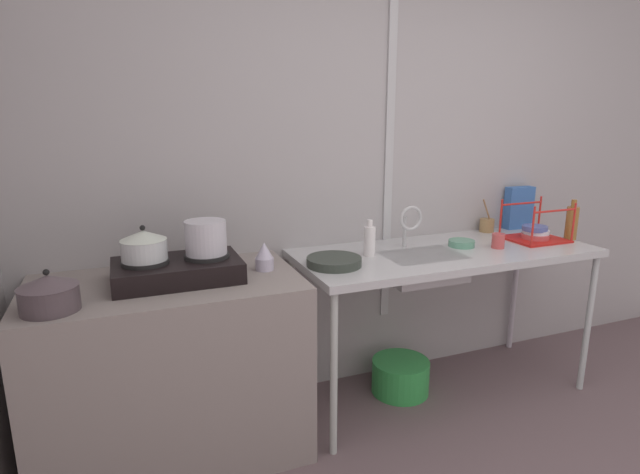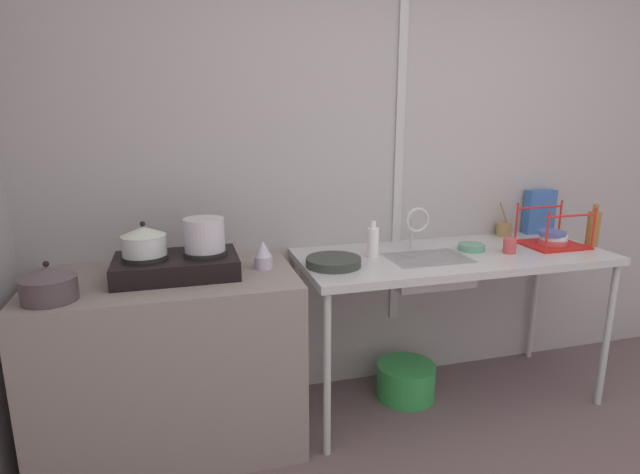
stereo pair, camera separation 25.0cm
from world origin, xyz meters
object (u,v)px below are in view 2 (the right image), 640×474
pot_beside_stove (48,284)px  utensil_jar (504,229)px  frying_pan (333,262)px  faucet (417,223)px  bottle_by_sink (373,242)px  bucket_on_floor (406,380)px  sink_basin (427,270)px  cup_by_rack (510,246)px  percolator (263,255)px  pot_on_right_burner (204,235)px  pot_on_left_burner (144,241)px  stove (176,265)px  dish_rack (553,239)px  small_bowl_on_drainboard (471,247)px  cereal_box (539,212)px  bottle_by_rack (593,228)px

pot_beside_stove → utensil_jar: utensil_jar is taller
frying_pan → pot_beside_stove: bearing=-173.3°
faucet → bottle_by_sink: bearing=-172.3°
bucket_on_floor → bottle_by_sink: bearing=-175.1°
sink_basin → cup_by_rack: size_ratio=5.10×
faucet → utensil_jar: bearing=15.4°
percolator → bottle_by_sink: bearing=3.9°
pot_on_right_burner → pot_on_left_burner: bearing=180.0°
faucet → cup_by_rack: 0.52m
percolator → faucet: faucet is taller
stove → pot_on_left_burner: bearing=-180.0°
pot_beside_stove → sink_basin: (1.76, 0.15, -0.14)m
pot_beside_stove → percolator: (0.90, 0.21, -0.01)m
stove → frying_pan: size_ratio=2.03×
pot_on_left_burner → sink_basin: pot_on_left_burner is taller
dish_rack → bucket_on_floor: dish_rack is taller
percolator → pot_on_right_burner: bearing=-178.3°
bottle_by_sink → utensil_jar: utensil_jar is taller
pot_on_right_burner → bottle_by_sink: bearing=3.2°
pot_on_left_burner → small_bowl_on_drainboard: 1.71m
pot_on_right_burner → cereal_box: 2.09m
sink_basin → cereal_box: size_ratio=1.54×
dish_rack → utensil_jar: 0.31m
bottle_by_rack → cup_by_rack: bearing=-178.9°
stove → utensil_jar: size_ratio=2.65×
faucet → utensil_jar: faucet is taller
faucet → cereal_box: bearing=12.0°
pot_on_right_burner → frying_pan: 0.64m
pot_on_left_burner → bottle_by_rack: pot_on_left_burner is taller
pot_on_left_burner → small_bowl_on_drainboard: size_ratio=1.36×
percolator → utensil_jar: 1.56m
faucet → dish_rack: 0.82m
stove → percolator: bearing=1.1°
pot_on_left_burner → cereal_box: bearing=6.9°
sink_basin → faucet: 0.26m
dish_rack → bottle_by_rack: bottle_by_rack is taller
pot_beside_stove → sink_basin: pot_beside_stove is taller
faucet → pot_beside_stove: bearing=-170.9°
bottle_by_rack → cereal_box: size_ratio=0.88×
pot_on_right_burner → faucet: size_ratio=0.75×
pot_on_left_burner → utensil_jar: bearing=7.5°
pot_beside_stove → small_bowl_on_drainboard: 2.07m
dish_rack → pot_beside_stove: bearing=-175.9°
sink_basin → faucet: (-0.01, 0.13, 0.23)m
utensil_jar → sink_basin: bearing=-154.9°
small_bowl_on_drainboard → cereal_box: (0.63, 0.26, 0.12)m
frying_pan → bucket_on_floor: frying_pan is taller
faucet → cup_by_rack: (0.48, -0.16, -0.12)m
frying_pan → utensil_jar: utensil_jar is taller
faucet → bottle_by_rack: 1.04m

